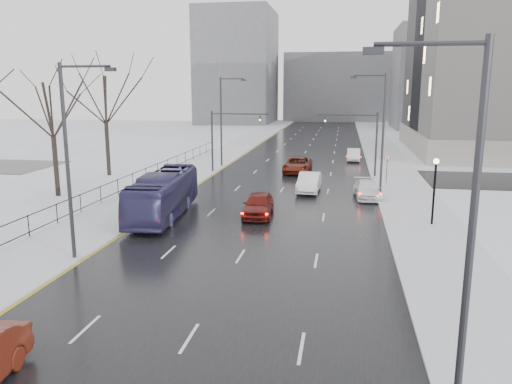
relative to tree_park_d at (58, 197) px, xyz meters
The scene contains 25 objects.
road 31.51m from the tree_park_d, 55.60° to the left, with size 16.00×150.00×0.04m, color black.
cross_road 22.65m from the tree_park_d, 38.19° to the left, with size 130.00×10.00×0.04m, color black.
sidewalk_left 27.01m from the tree_park_d, 74.32° to the left, with size 5.00×150.00×0.16m, color silver.
sidewalk_right 38.43m from the tree_park_d, 42.57° to the left, with size 5.00×150.00×0.16m, color silver.
park_strip 26.09m from the tree_park_d, 94.84° to the left, with size 14.00×150.00×0.12m, color white.
tree_park_d is the anchor object (origin of this frame).
tree_park_e 10.01m from the tree_park_d, 92.29° to the left, with size 9.45×9.45×13.50m, color black, non-canonical shape.
iron_fence 6.31m from the tree_park_d, 39.81° to the right, with size 0.06×70.00×1.30m.
streetlight_r_near 35.80m from the tree_park_d, 42.75° to the right, with size 2.95×0.25×10.00m.
streetlight_r_mid 27.24m from the tree_park_d, 13.01° to the left, with size 2.95×0.25×10.00m.
streetlight_l_near 17.90m from the tree_park_d, 55.47° to the right, with size 2.95×0.25×10.00m.
streetlight_l_far 21.17m from the tree_park_d, 61.85° to the left, with size 2.95×0.25×10.00m.
lamppost_r_mid 29.23m from the tree_park_d, ahead, with size 0.36×0.36×4.28m.
mast_signal_right 29.05m from the tree_park_d, 29.12° to the left, with size 6.10×0.33×6.50m.
mast_signal_left 17.96m from the tree_park_d, 53.20° to the left, with size 6.10×0.33×6.50m.
no_uturn_sign 28.88m from the tree_park_d, 20.32° to the left, with size 0.60×0.06×2.70m.
bldg_far_right 93.70m from the tree_park_d, 60.51° to the left, with size 24.00×20.00×22.00m, color slate.
bldg_far_left 92.17m from the tree_park_d, 92.64° to the left, with size 18.00×22.00×28.00m, color slate.
bldg_far_center 108.59m from the tree_park_d, 78.38° to the left, with size 30.00×18.00×18.00m, color slate.
bus 11.79m from the tree_park_d, 22.47° to the right, with size 2.57×10.96×3.05m, color navy.
sedan_center_near 17.67m from the tree_park_d, 11.36° to the right, with size 1.94×4.83×1.65m, color #601510.
sedan_right_near 20.96m from the tree_park_d, 15.38° to the left, with size 1.75×5.02×1.65m, color white.
sedan_right_cross 23.88m from the tree_park_d, 39.94° to the left, with size 2.71×5.87×1.63m, color #581D0F.
sedan_right_far 25.31m from the tree_park_d, ahead, with size 1.94×4.78×1.39m, color white.
sedan_right_distant 35.13m from the tree_park_d, 46.29° to the left, with size 1.55×4.45×1.47m, color white.
Camera 1 is at (5.17, -2.68, 8.77)m, focal length 35.00 mm.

